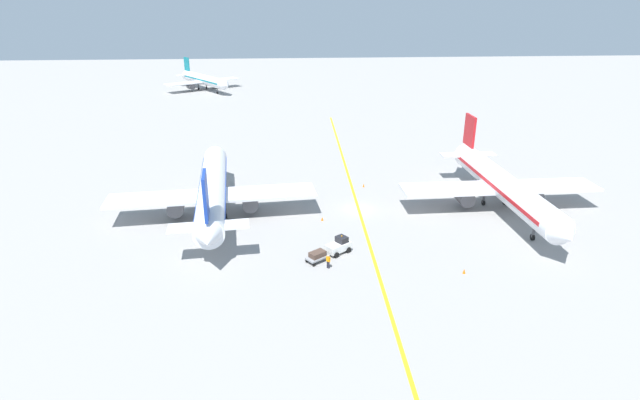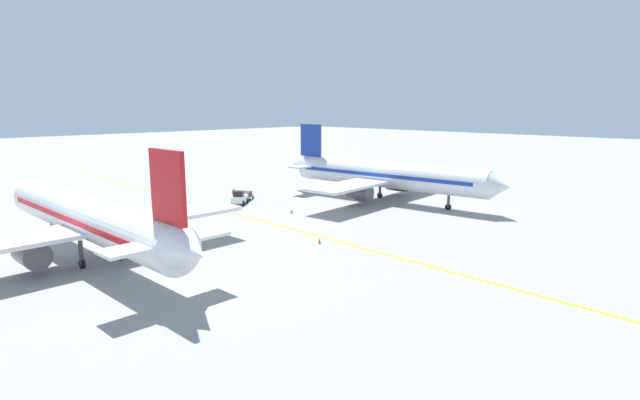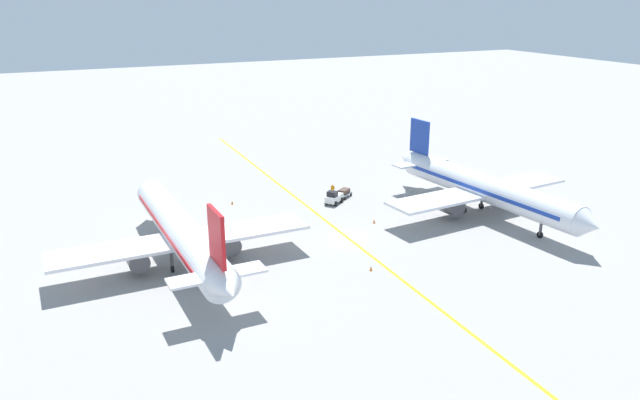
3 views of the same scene
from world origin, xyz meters
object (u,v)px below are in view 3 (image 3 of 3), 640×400
baggage_cart_trailing (344,192)px  traffic_cone_by_wingtip (371,268)px  airplane_adjacent_stand (181,233)px  traffic_cone_mid_apron (374,221)px  traffic_cone_near_nose (232,202)px  baggage_tug_white (334,198)px  ground_crew_worker (333,189)px  airplane_at_gate (483,188)px

baggage_cart_trailing → traffic_cone_by_wingtip: size_ratio=5.32×
airplane_adjacent_stand → traffic_cone_mid_apron: bearing=-175.1°
traffic_cone_near_nose → traffic_cone_mid_apron: (-14.38, 15.19, 0.00)m
baggage_tug_white → traffic_cone_by_wingtip: bearing=73.6°
baggage_tug_white → traffic_cone_near_nose: 14.42m
baggage_cart_trailing → ground_crew_worker: size_ratio=1.74×
baggage_tug_white → baggage_cart_trailing: (-2.66, -1.95, -0.14)m
airplane_at_gate → airplane_adjacent_stand: same height
baggage_cart_trailing → traffic_cone_by_wingtip: (9.10, 23.83, -0.49)m
airplane_at_gate → baggage_cart_trailing: size_ratio=12.15×
traffic_cone_mid_apron → traffic_cone_by_wingtip: 14.69m
airplane_at_gate → traffic_cone_mid_apron: bearing=-11.9°
baggage_cart_trailing → ground_crew_worker: bearing=-56.7°
airplane_at_gate → ground_crew_worker: airplane_at_gate is taller
traffic_cone_mid_apron → baggage_tug_white: bearing=-82.6°
baggage_cart_trailing → traffic_cone_mid_apron: 11.39m
traffic_cone_mid_apron → airplane_adjacent_stand: bearing=4.9°
airplane_adjacent_stand → traffic_cone_mid_apron: (-25.51, -2.18, -3.43)m
baggage_cart_trailing → traffic_cone_mid_apron: baggage_cart_trailing is taller
baggage_cart_trailing → ground_crew_worker: ground_crew_worker is taller
baggage_cart_trailing → ground_crew_worker: 1.97m
airplane_adjacent_stand → traffic_cone_near_nose: 20.92m
airplane_adjacent_stand → ground_crew_worker: bearing=-149.7°
airplane_adjacent_stand → baggage_cart_trailing: airplane_adjacent_stand is taller
baggage_cart_trailing → traffic_cone_near_nose: bearing=-13.9°
baggage_tug_white → ground_crew_worker: bearing=-113.9°
traffic_cone_by_wingtip → airplane_adjacent_stand: bearing=-30.1°
airplane_at_gate → traffic_cone_near_nose: 34.63m
traffic_cone_near_nose → ground_crew_worker: bearing=171.3°
baggage_cart_trailing → baggage_tug_white: bearing=36.1°
baggage_tug_white → traffic_cone_mid_apron: bearing=97.4°
airplane_adjacent_stand → traffic_cone_near_nose: (-11.13, -17.37, -3.43)m
airplane_at_gate → baggage_tug_white: airplane_at_gate is taller
baggage_tug_white → baggage_cart_trailing: 3.30m
ground_crew_worker → traffic_cone_near_nose: ground_crew_worker is taller
baggage_tug_white → traffic_cone_near_nose: baggage_tug_white is taller
ground_crew_worker → airplane_at_gate: bearing=132.0°
ground_crew_worker → traffic_cone_mid_apron: size_ratio=3.05×
airplane_at_gate → traffic_cone_by_wingtip: size_ratio=64.63×
baggage_tug_white → traffic_cone_mid_apron: (-1.21, 9.34, -0.63)m
traffic_cone_near_nose → traffic_cone_mid_apron: bearing=133.4°
traffic_cone_mid_apron → traffic_cone_by_wingtip: (7.65, 12.54, 0.00)m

